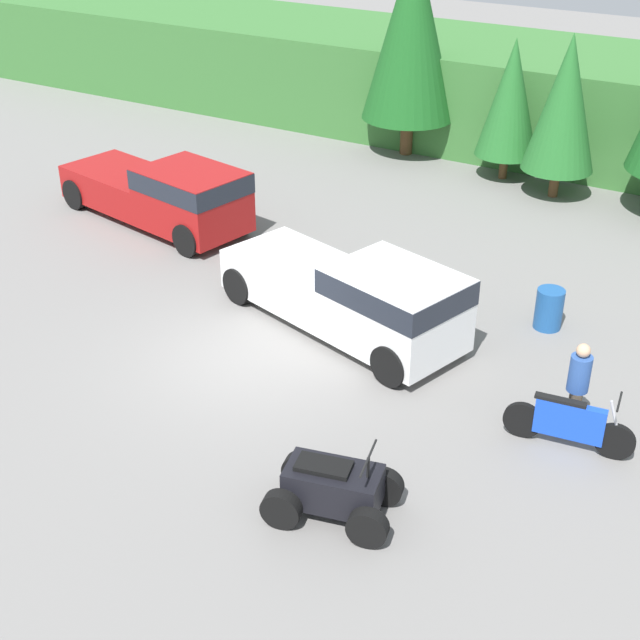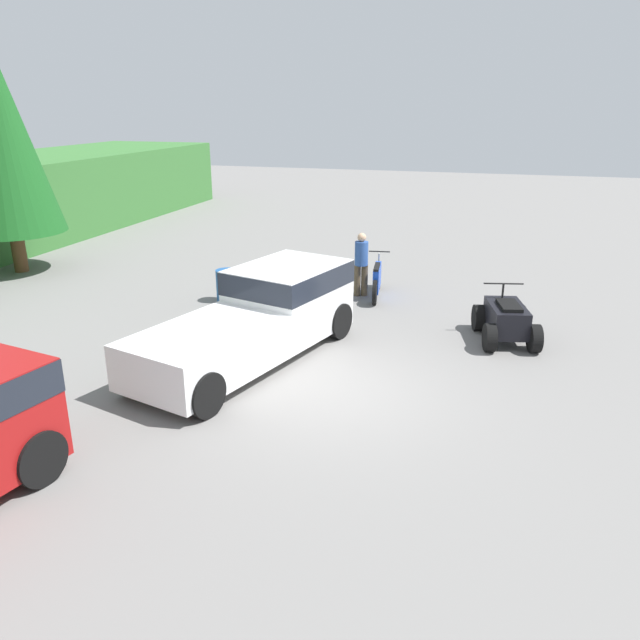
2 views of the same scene
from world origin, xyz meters
The scene contains 7 objects.
ground_plane centered at (0.00, 0.00, 0.00)m, with size 80.00×80.00×0.00m, color slate.
tree_right centered at (5.78, 11.98, 4.22)m, with size 3.15×3.15×7.17m.
pickup_truck_second centered at (1.43, 1.94, 0.94)m, with size 5.93×3.40×1.76m.
dirt_bike centered at (6.32, 0.43, 0.47)m, with size 2.21×0.60×1.14m.
quad_atv centered at (3.75, -3.07, 0.48)m, with size 2.19×1.61×1.22m.
rider_person centered at (6.26, 0.87, 0.97)m, with size 0.48×0.48×1.79m.
steel_barrel centered at (4.72, 4.27, 0.44)m, with size 0.58×0.58×0.88m.
Camera 2 is at (-10.25, -2.77, 5.18)m, focal length 35.00 mm.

